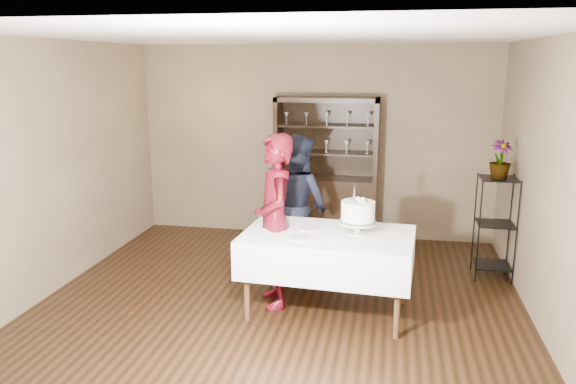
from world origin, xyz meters
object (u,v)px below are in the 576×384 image
potted_plant (500,160)px  man (298,205)px  woman (275,221)px  china_hutch (326,194)px  cake (358,213)px  plant_etagere (495,224)px  cake_table (328,252)px

potted_plant → man: bearing=-173.9°
woman → man: 0.90m
china_hutch → man: bearing=-97.3°
cake → potted_plant: bearing=38.8°
woman → potted_plant: woman is taller
woman → man: size_ratio=1.07×
plant_etagere → cake: 1.98m
plant_etagere → cake_table: (-1.78, -1.29, -0.02)m
man → cake: 1.23m
china_hutch → man: size_ratio=1.20×
woman → man: (0.08, 0.90, -0.06)m
cake_table → woman: woman is taller
china_hutch → woman: bearing=-96.5°
man → woman: bearing=125.0°
man → plant_etagere: bearing=-132.7°
cake_table → cake: size_ratio=3.39×
china_hutch → woman: 2.26m
plant_etagere → cake: bearing=-140.5°
man → cake: man is taller
plant_etagere → cake: size_ratio=2.38×
china_hutch → potted_plant: bearing=-27.8°
man → potted_plant: (2.24, 0.24, 0.57)m
plant_etagere → man: (-2.25, -0.28, 0.18)m
china_hutch → cake_table: size_ratio=1.17×
woman → cake: (0.83, -0.06, 0.14)m
cake_table → potted_plant: size_ratio=3.98×
china_hutch → woman: size_ratio=1.12×
china_hutch → potted_plant: size_ratio=4.64×
cake_table → cake: bearing=10.7°
plant_etagere → man: 2.27m
cake → woman: bearing=176.1°
potted_plant → china_hutch: bearing=152.2°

